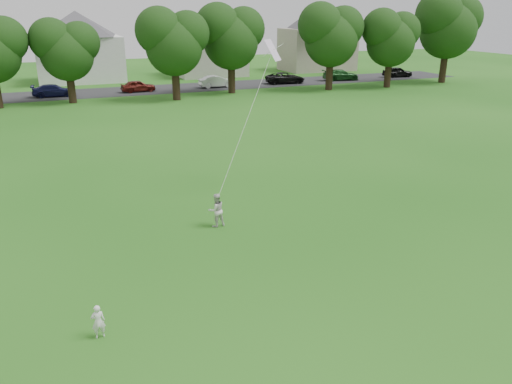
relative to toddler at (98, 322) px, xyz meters
name	(u,v)px	position (x,y,z in m)	size (l,w,h in m)	color
ground	(207,295)	(3.20, 0.95, -0.48)	(160.00, 160.00, 0.00)	#1C5313
street	(90,93)	(3.20, 42.95, -0.48)	(90.00, 7.00, 0.01)	#2D2D30
toddler	(98,322)	(0.00, 0.00, 0.00)	(0.35, 0.23, 0.97)	silver
older_boy	(216,210)	(5.05, 5.71, 0.20)	(0.67, 0.52, 1.37)	silver
kite	(246,122)	(7.01, 7.48, 3.22)	(2.53, 2.34, 7.58)	white
tree_row	(128,32)	(6.72, 36.50, 5.75)	(83.81, 8.73, 11.11)	black
parked_cars	(155,85)	(9.80, 41.95, 0.15)	(71.14, 2.45, 1.29)	black
house_row	(92,38)	(4.84, 52.95, 4.54)	(76.94, 13.96, 10.39)	white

